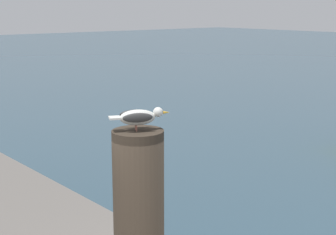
{
  "coord_description": "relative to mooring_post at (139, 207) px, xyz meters",
  "views": [
    {
      "loc": [
        1.46,
        -2.4,
        3.33
      ],
      "look_at": [
        -1.12,
        -0.25,
        2.61
      ],
      "focal_mm": 55.42,
      "sensor_mm": 36.0,
      "label": 1
    }
  ],
  "objects": [
    {
      "name": "mooring_post",
      "position": [
        0.0,
        0.0,
        0.0
      ],
      "size": [
        0.34,
        0.34,
        1.02
      ],
      "primitive_type": "cylinder",
      "color": "#382D23",
      "rests_on": "harbor_quay"
    },
    {
      "name": "seagull",
      "position": [
        0.0,
        0.01,
        0.6
      ],
      "size": [
        0.22,
        0.37,
        0.14
      ],
      "color": "#C67360",
      "rests_on": "mooring_post"
    }
  ]
}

